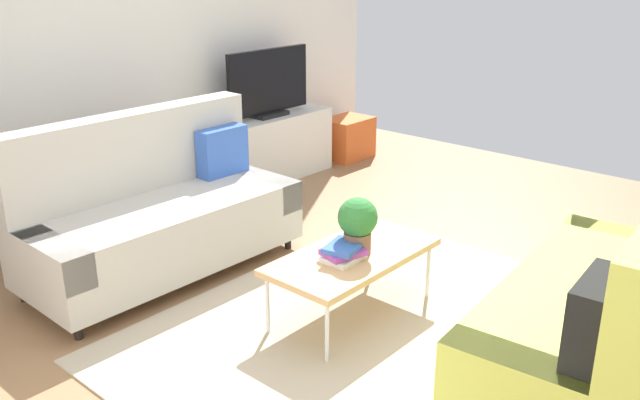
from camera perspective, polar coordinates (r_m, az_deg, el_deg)
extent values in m
plane|color=#936B47|center=(4.27, 4.87, -9.85)|extent=(7.68, 7.68, 0.00)
cube|color=white|center=(5.84, -17.79, 12.53)|extent=(6.40, 0.12, 2.90)
cube|color=tan|center=(4.15, 4.40, -10.66)|extent=(2.90, 2.20, 0.01)
cube|color=#B2ADA3|center=(4.81, -13.01, -2.52)|extent=(1.91, 0.87, 0.44)
cube|color=#B2ADA3|center=(4.90, -15.64, 3.89)|extent=(1.90, 0.23, 0.56)
cube|color=#B2ADA3|center=(5.26, -5.57, 1.18)|extent=(0.21, 0.84, 0.22)
cube|color=#B2ADA3|center=(4.39, -22.19, -4.25)|extent=(0.21, 0.84, 0.22)
cylinder|color=black|center=(5.18, -2.71, -3.56)|extent=(0.05, 0.05, 0.10)
cylinder|color=black|center=(4.27, -19.67, -10.33)|extent=(0.05, 0.05, 0.10)
cylinder|color=black|center=(5.64, -7.63, -1.67)|extent=(0.05, 0.05, 0.10)
cylinder|color=black|center=(4.82, -23.63, -7.25)|extent=(0.05, 0.05, 0.10)
cube|color=#3359B2|center=(5.16, -8.20, 4.08)|extent=(0.40, 0.15, 0.36)
cube|color=#C1CC51|center=(3.82, 21.93, -9.72)|extent=(1.97, 1.01, 0.44)
cube|color=#C1CC51|center=(3.06, 17.83, -14.74)|extent=(0.28, 0.85, 0.22)
cube|color=#C1CC51|center=(4.53, 24.97, -3.87)|extent=(0.28, 0.85, 0.22)
cylinder|color=black|center=(4.77, 20.37, -7.08)|extent=(0.05, 0.05, 0.10)
cube|color=black|center=(3.03, 22.08, -9.19)|extent=(0.41, 0.18, 0.36)
cube|color=tan|center=(4.11, 2.75, -4.74)|extent=(1.10, 0.56, 0.04)
cylinder|color=silver|center=(4.02, -4.43, -8.79)|extent=(0.02, 0.02, 0.38)
cylinder|color=silver|center=(4.69, 4.35, -4.35)|extent=(0.02, 0.02, 0.38)
cylinder|color=silver|center=(3.74, 0.60, -11.07)|extent=(0.02, 0.02, 0.38)
cylinder|color=silver|center=(4.46, 9.08, -5.93)|extent=(0.02, 0.02, 0.38)
cube|color=silver|center=(6.70, -4.33, 4.40)|extent=(1.40, 0.44, 0.64)
cube|color=black|center=(6.60, -4.29, 7.21)|extent=(0.36, 0.20, 0.04)
cube|color=black|center=(6.54, -4.36, 9.95)|extent=(1.00, 0.05, 0.60)
cube|color=orange|center=(7.44, 2.31, 5.25)|extent=(0.52, 0.40, 0.44)
cylinder|color=brown|center=(4.08, 3.15, -3.60)|extent=(0.17, 0.17, 0.14)
sphere|color=#2D7233|center=(4.02, 3.19, -1.45)|extent=(0.24, 0.24, 0.24)
cube|color=silver|center=(4.01, 1.99, -4.84)|extent=(0.25, 0.19, 0.03)
cube|color=purple|center=(4.00, 1.99, -4.40)|extent=(0.28, 0.23, 0.03)
cube|color=#3359B2|center=(3.98, 2.00, -3.96)|extent=(0.28, 0.23, 0.03)
cylinder|color=#4C72B2|center=(6.26, -8.56, 6.85)|extent=(0.11, 0.11, 0.15)
cylinder|color=silver|center=(6.29, -6.83, 7.40)|extent=(0.04, 0.04, 0.23)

